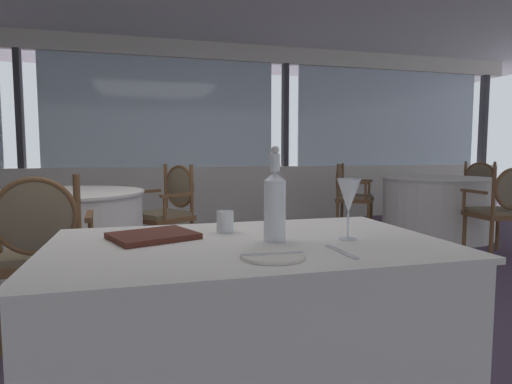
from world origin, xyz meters
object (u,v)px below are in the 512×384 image
Objects in this scene: water_bottle at (275,203)px; wine_glass at (349,197)px; side_plate at (273,256)px; menu_book at (153,236)px; dining_chair_1_2 at (349,191)px; dining_chair_0_1 at (170,205)px; dining_chair_1_0 at (502,205)px; water_tumbler at (224,222)px; dining_chair_1_1 at (475,189)px; dining_chair_0_0 at (41,244)px.

wine_glass is (0.25, -0.05, 0.02)m from water_bottle.
side_plate is 0.69× the size of menu_book.
dining_chair_1_2 reaches higher than menu_book.
dining_chair_0_1 is (-0.19, 2.84, -0.33)m from water_bottle.
dining_chair_1_2 is at bearing 167.06° from dining_chair_0_1.
dining_chair_0_1 is at bearing -123.25° from dining_chair_1_2.
dining_chair_1_2 is (2.44, 0.97, -0.01)m from dining_chair_0_1.
water_bottle is 0.44m from menu_book.
dining_chair_0_1 is at bearing 92.07° from side_plate.
menu_book is 3.97m from dining_chair_1_0.
dining_chair_1_2 is at bearing 60.01° from side_plate.
water_tumbler is 5.51m from dining_chair_1_1.
side_plate is 0.40m from wine_glass.
water_bottle is 0.26m from wine_glass.
dining_chair_1_0 is 1.91m from dining_chair_1_1.
wine_glass is 5.38m from dining_chair_1_1.
wine_glass is at bearing 28.04° from side_plate.
water_bottle is at bearing -85.52° from dining_chair_1_2.
dining_chair_0_0 is (-0.91, 1.38, -0.20)m from side_plate.
dining_chair_1_0 is (3.19, 1.87, -0.25)m from water_tumbler.
side_plate is at bearing -151.21° from dining_chair_0_0.
dining_chair_1_0 is at bearing -81.82° from dining_chair_0_0.
dining_chair_1_0 is at bearing 36.27° from side_plate.
wine_glass is 0.23× the size of dining_chair_0_0.
dining_chair_1_1 reaches higher than side_plate.
wine_glass reaches higher than dining_chair_1_0.
dining_chair_1_0 reaches higher than menu_book.
wine_glass is at bearing -10.13° from water_bottle.
water_bottle is at bearing 71.10° from side_plate.
water_bottle is 0.34× the size of dining_chair_0_1.
dining_chair_1_2 is (3.23, 2.65, -0.01)m from dining_chair_0_0.
dining_chair_1_0 is at bearing 7.99° from menu_book.
wine_glass is at bearing 18.43° from dining_chair_1_1.
dining_chair_0_1 reaches higher than menu_book.
side_plate is 0.20× the size of dining_chair_1_1.
dining_chair_0_0 is (-1.24, 1.20, -0.35)m from wine_glass.
dining_chair_0_0 is 1.86m from dining_chair_0_1.
dining_chair_0_1 reaches higher than dining_chair_0_0.
menu_book is at bearing 131.82° from side_plate.
dining_chair_0_1 is at bearing 93.74° from water_bottle.
wine_glass reaches higher than side_plate.
dining_chair_1_0 is at bearing 30.41° from water_tumbler.
menu_book is at bearing -167.42° from water_tumbler.
menu_book is (-0.65, 0.19, -0.14)m from wine_glass.
side_plate is 0.43m from water_tumbler.
dining_chair_1_2 is (2.33, 4.03, -0.22)m from side_plate.
dining_chair_0_0 is at bearing -105.61° from dining_chair_1_2.
wine_glass is 2.94m from dining_chair_0_1.
dining_chair_0_1 is at bearing 91.05° from water_tumbler.
water_bottle is 1.55m from dining_chair_0_0.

